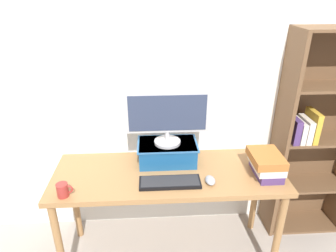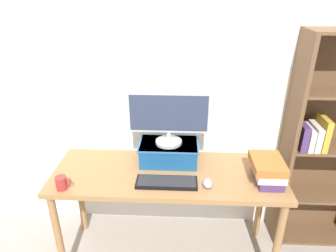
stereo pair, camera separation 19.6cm
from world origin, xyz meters
name	(u,v)px [view 1 (the left image)]	position (x,y,z in m)	size (l,w,h in m)	color
ground_plane	(169,252)	(0.00, 0.00, 0.00)	(12.00, 12.00, 0.00)	#9E9389
back_wall	(165,78)	(0.00, 0.44, 1.30)	(7.00, 0.08, 2.60)	silver
desk	(169,183)	(0.00, 0.00, 0.67)	(1.57, 0.57, 0.76)	#9E7042
bookshelf_unit	(315,137)	(1.16, 0.28, 0.85)	(0.64, 0.28, 1.68)	brown
riser_box	(167,152)	(0.00, 0.14, 0.84)	(0.42, 0.27, 0.15)	#195189
computer_monitor	(167,116)	(0.00, 0.14, 1.13)	(0.57, 0.18, 0.38)	#B7B7BA
keyboard	(169,182)	(0.00, -0.14, 0.78)	(0.39, 0.14, 0.02)	black
computer_mouse	(210,180)	(0.26, -0.14, 0.78)	(0.06, 0.10, 0.04)	#99999E
book_stack	(266,164)	(0.65, -0.06, 0.84)	(0.20, 0.26, 0.15)	#4C336B
coffee_mug	(63,190)	(-0.65, -0.22, 0.81)	(0.10, 0.07, 0.09)	#9E2D28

